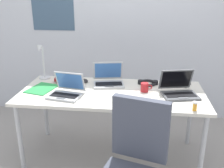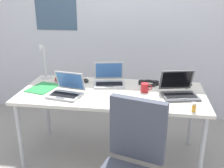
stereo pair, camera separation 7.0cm
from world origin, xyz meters
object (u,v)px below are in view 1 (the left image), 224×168
object	(u,v)px
desk_lamp	(42,62)
coffee_mug	(145,87)
computer_mouse	(85,81)
laptop_by_keyboard	(66,91)
external_keyboard	(133,104)
laptop_front_right	(109,80)
pill_bottle	(195,106)
headphones	(148,83)
paper_folder_by_keyboard	(42,89)
laptop_near_lamp	(179,90)
cell_phone	(186,85)
book_stack	(65,79)

from	to	relation	value
desk_lamp	coffee_mug	bearing A→B (deg)	-11.86
computer_mouse	coffee_mug	bearing A→B (deg)	-46.64
laptop_by_keyboard	external_keyboard	bearing A→B (deg)	-11.40
laptop_front_right	pill_bottle	bearing A→B (deg)	-34.29
headphones	paper_folder_by_keyboard	size ratio (longest dim) A/B	0.69
laptop_near_lamp	paper_folder_by_keyboard	distance (m)	1.35
laptop_front_right	headphones	size ratio (longest dim) A/B	1.69
coffee_mug	pill_bottle	bearing A→B (deg)	-42.49
pill_bottle	coffee_mug	size ratio (longest dim) A/B	0.70
laptop_front_right	coffee_mug	bearing A→B (deg)	-23.12
cell_phone	headphones	distance (m)	0.39
computer_mouse	coffee_mug	size ratio (longest dim) A/B	0.85
headphones	laptop_front_right	bearing A→B (deg)	-172.24
headphones	book_stack	size ratio (longest dim) A/B	0.94
laptop_near_lamp	laptop_by_keyboard	bearing A→B (deg)	-172.16
laptop_front_right	coffee_mug	size ratio (longest dim) A/B	3.19
headphones	pill_bottle	bearing A→B (deg)	-57.60
laptop_by_keyboard	pill_bottle	world-z (taller)	laptop_by_keyboard
book_stack	cell_phone	bearing A→B (deg)	0.81
desk_lamp	paper_folder_by_keyboard	distance (m)	0.36
laptop_by_keyboard	coffee_mug	size ratio (longest dim) A/B	2.96
laptop_near_lamp	desk_lamp	bearing A→B (deg)	168.76
laptop_near_lamp	paper_folder_by_keyboard	xyz separation A→B (m)	(-1.35, 0.00, -0.04)
computer_mouse	cell_phone	size ratio (longest dim) A/B	0.71
pill_bottle	desk_lamp	bearing A→B (deg)	158.19
external_keyboard	pill_bottle	distance (m)	0.52
pill_bottle	book_stack	size ratio (longest dim) A/B	0.35
laptop_front_right	laptop_near_lamp	size ratio (longest dim) A/B	0.95
laptop_near_lamp	external_keyboard	size ratio (longest dim) A/B	1.15
laptop_front_right	coffee_mug	distance (m)	0.41
desk_lamp	cell_phone	world-z (taller)	desk_lamp
desk_lamp	computer_mouse	bearing A→B (deg)	-4.36
pill_bottle	book_stack	world-z (taller)	pill_bottle
laptop_by_keyboard	cell_phone	distance (m)	1.23
headphones	computer_mouse	bearing A→B (deg)	-178.31
cell_phone	headphones	bearing A→B (deg)	-150.86
laptop_front_right	laptop_near_lamp	distance (m)	0.73
cell_phone	coffee_mug	xyz separation A→B (m)	(-0.43, -0.22, 0.04)
laptop_front_right	laptop_by_keyboard	distance (m)	0.50
headphones	laptop_by_keyboard	bearing A→B (deg)	-151.63
paper_folder_by_keyboard	cell_phone	bearing A→B (deg)	10.48
external_keyboard	cell_phone	size ratio (longest dim) A/B	2.43
coffee_mug	book_stack	bearing A→B (deg)	166.88
computer_mouse	pill_bottle	size ratio (longest dim) A/B	1.22
laptop_by_keyboard	external_keyboard	world-z (taller)	laptop_by_keyboard
pill_bottle	paper_folder_by_keyboard	distance (m)	1.48
pill_bottle	paper_folder_by_keyboard	xyz separation A→B (m)	(-1.44, 0.33, -0.04)
external_keyboard	laptop_front_right	bearing A→B (deg)	121.79
external_keyboard	paper_folder_by_keyboard	size ratio (longest dim) A/B	1.06
external_keyboard	computer_mouse	bearing A→B (deg)	138.02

